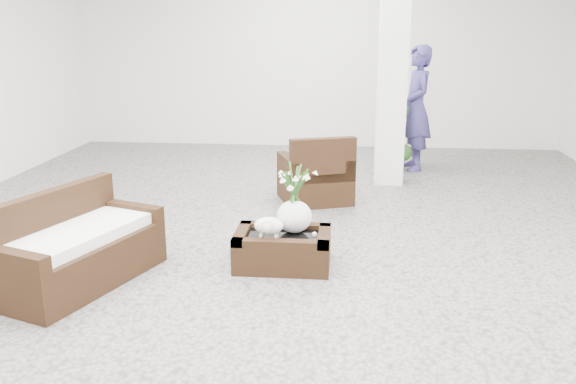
# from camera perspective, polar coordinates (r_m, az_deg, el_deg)

# --- Properties ---
(ground) EXTENTS (11.00, 11.00, 0.00)m
(ground) POSITION_cam_1_polar(r_m,az_deg,el_deg) (6.32, 0.09, -5.18)
(ground) COLOR gray
(ground) RESTS_ON ground
(column) EXTENTS (0.40, 0.40, 3.50)m
(column) POSITION_cam_1_polar(r_m,az_deg,el_deg) (8.72, 9.94, 12.12)
(column) COLOR white
(column) RESTS_ON ground
(coffee_table) EXTENTS (0.90, 0.60, 0.31)m
(coffee_table) POSITION_cam_1_polar(r_m,az_deg,el_deg) (5.77, -0.50, -5.57)
(coffee_table) COLOR #321D0E
(coffee_table) RESTS_ON ground
(sheep_figurine) EXTENTS (0.28, 0.23, 0.21)m
(sheep_figurine) POSITION_cam_1_polar(r_m,az_deg,el_deg) (5.60, -1.83, -3.40)
(sheep_figurine) COLOR white
(sheep_figurine) RESTS_ON coffee_table
(planter_narcissus) EXTENTS (0.44, 0.44, 0.80)m
(planter_narcissus) POSITION_cam_1_polar(r_m,az_deg,el_deg) (5.68, 0.59, -0.01)
(planter_narcissus) COLOR white
(planter_narcissus) RESTS_ON coffee_table
(tealight) EXTENTS (0.04, 0.04, 0.03)m
(tealight) POSITION_cam_1_polar(r_m,az_deg,el_deg) (5.71, 2.52, -3.99)
(tealight) COLOR white
(tealight) RESTS_ON coffee_table
(armchair) EXTENTS (1.06, 1.04, 0.90)m
(armchair) POSITION_cam_1_polar(r_m,az_deg,el_deg) (7.84, 2.58, 2.34)
(armchair) COLOR #321D0E
(armchair) RESTS_ON ground
(loveseat) EXTENTS (1.21, 1.69, 0.82)m
(loveseat) POSITION_cam_1_polar(r_m,az_deg,el_deg) (5.64, -19.30, -4.28)
(loveseat) COLOR #321D0E
(loveseat) RESTS_ON ground
(topiary) EXTENTS (0.39, 0.39, 1.47)m
(topiary) POSITION_cam_1_polar(r_m,az_deg,el_deg) (9.62, 10.09, 6.31)
(topiary) COLOR #214716
(topiary) RESTS_ON ground
(shopper) EXTENTS (0.59, 0.79, 1.95)m
(shopper) POSITION_cam_1_polar(r_m,az_deg,el_deg) (9.76, 12.07, 7.78)
(shopper) COLOR navy
(shopper) RESTS_ON ground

